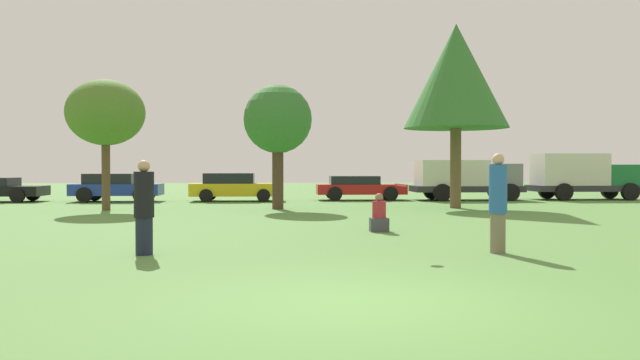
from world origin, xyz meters
TOP-DOWN VIEW (x-y plane):
  - ground_plane at (0.00, 0.00)m, footprint 120.00×120.00m
  - person_thrower at (-3.54, 4.42)m, footprint 0.37×0.37m
  - person_catcher at (3.08, 4.28)m, footprint 0.34×0.34m
  - frisbee at (1.20, 4.12)m, footprint 0.24×0.23m
  - bystander_sitting at (1.45, 8.46)m, footprint 0.46×0.39m
  - tree_0 at (-7.68, 17.11)m, footprint 2.94×2.94m
  - tree_1 at (-1.18, 17.34)m, footprint 2.65×2.65m
  - tree_2 at (5.88, 17.60)m, footprint 4.15×4.15m
  - parked_car_blue at (-8.91, 23.20)m, footprint 4.13×1.88m
  - parked_car_yellow at (-3.32, 23.36)m, footprint 4.30×2.09m
  - parked_car_red at (2.77, 23.99)m, footprint 4.39×1.86m
  - delivery_truck_grey at (8.05, 23.70)m, footprint 5.35×2.44m
  - delivery_truck_green at (14.03, 23.91)m, footprint 5.37×2.30m

SIDE VIEW (x-z plane):
  - ground_plane at x=0.00m, z-range 0.00..0.00m
  - bystander_sitting at x=1.45m, z-range -0.10..0.87m
  - parked_car_red at x=2.77m, z-range 0.05..1.25m
  - parked_car_yellow at x=-3.32m, z-range 0.02..1.37m
  - parked_car_blue at x=-8.91m, z-range 0.04..1.37m
  - person_thrower at x=-3.54m, z-range 0.00..1.76m
  - person_catcher at x=3.08m, z-range 0.01..1.90m
  - delivery_truck_grey at x=8.05m, z-range 0.14..2.11m
  - delivery_truck_green at x=14.03m, z-range 0.09..2.40m
  - frisbee at x=1.20m, z-range 1.26..1.33m
  - tree_1 at x=-1.18m, z-range 1.03..5.85m
  - tree_0 at x=-7.68m, z-range 1.20..6.14m
  - tree_2 at x=5.88m, z-range 1.56..8.88m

